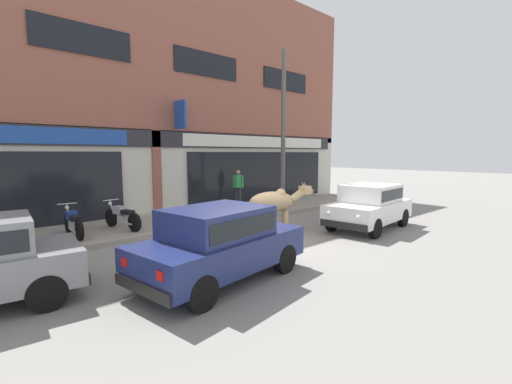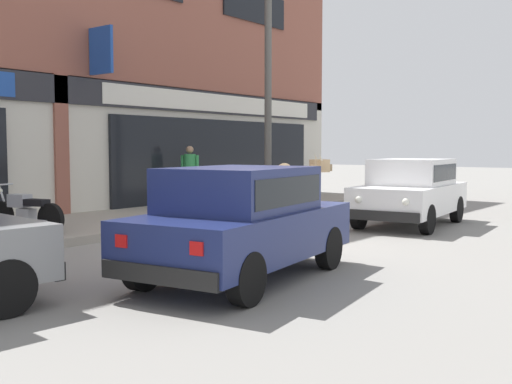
% 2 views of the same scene
% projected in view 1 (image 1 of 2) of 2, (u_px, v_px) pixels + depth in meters
% --- Properties ---
extents(ground_plane, '(90.00, 90.00, 0.00)m').
position_uv_depth(ground_plane, '(249.00, 243.00, 9.52)').
color(ground_plane, gray).
extents(sidewalk, '(19.00, 3.33, 0.16)m').
position_uv_depth(sidewalk, '(179.00, 220.00, 12.36)').
color(sidewalk, gray).
rests_on(sidewalk, ground).
extents(shop_building, '(23.00, 1.40, 10.40)m').
position_uv_depth(shop_building, '(151.00, 88.00, 13.22)').
color(shop_building, '#8E5142').
rests_on(shop_building, ground).
extents(cow, '(1.94, 1.27, 1.61)m').
position_uv_depth(cow, '(275.00, 202.00, 10.58)').
color(cow, tan).
rests_on(cow, ground).
extents(car_1, '(3.76, 2.09, 1.46)m').
position_uv_depth(car_1, '(220.00, 240.00, 6.64)').
color(car_1, black).
rests_on(car_1, ground).
extents(car_2, '(3.72, 1.93, 1.46)m').
position_uv_depth(car_2, '(370.00, 204.00, 11.34)').
color(car_2, black).
rests_on(car_2, ground).
extents(motorcycle_0, '(0.52, 1.81, 0.88)m').
position_uv_depth(motorcycle_0, '(73.00, 223.00, 9.65)').
color(motorcycle_0, black).
rests_on(motorcycle_0, sidewalk).
extents(motorcycle_1, '(0.60, 1.79, 0.88)m').
position_uv_depth(motorcycle_1, '(122.00, 217.00, 10.56)').
color(motorcycle_1, black).
rests_on(motorcycle_1, sidewalk).
extents(pedestrian, '(0.32, 0.44, 1.60)m').
position_uv_depth(pedestrian, '(238.00, 184.00, 15.27)').
color(pedestrian, '#2D2D33').
rests_on(pedestrian, sidewalk).
extents(utility_pole, '(0.18, 0.18, 6.36)m').
position_uv_depth(utility_pole, '(283.00, 132.00, 13.65)').
color(utility_pole, '#595651').
rests_on(utility_pole, sidewalk).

